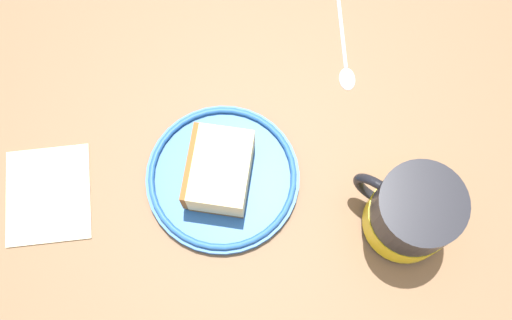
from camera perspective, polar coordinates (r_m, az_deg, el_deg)
ground_plane at (r=74.56cm, az=-0.14°, el=-0.96°), size 149.67×149.67×3.62cm
small_plate at (r=71.65cm, az=-3.07°, el=-1.61°), size 17.74×17.74×1.71cm
cake_slice at (r=69.20cm, az=-3.40°, el=-0.99°), size 8.95×6.86×4.75cm
tea_mug at (r=68.76cm, az=13.96°, el=-4.88°), size 9.26×11.39×10.15cm
teaspoon at (r=78.36cm, az=8.22°, el=9.03°), size 13.45×3.86×0.80cm
folded_napkin at (r=75.49cm, az=-18.54°, el=-3.00°), size 13.38×12.15×0.60cm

